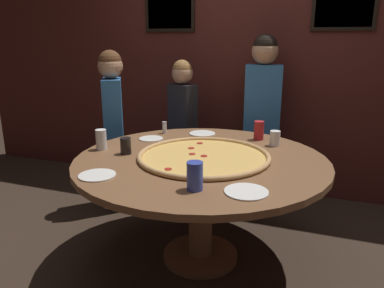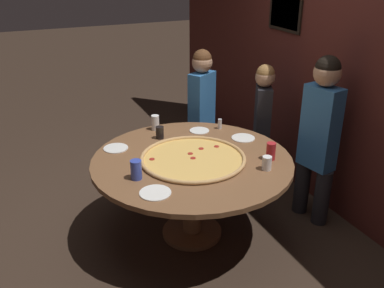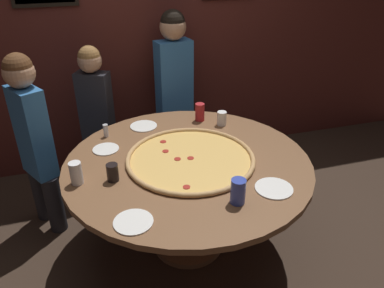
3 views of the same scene
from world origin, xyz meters
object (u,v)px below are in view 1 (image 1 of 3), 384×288
at_px(white_plate_far_back, 246,192).
at_px(diner_far_left, 262,110).
at_px(drink_cup_far_left, 275,138).
at_px(white_plate_right_side, 97,175).
at_px(drink_cup_near_right, 259,130).
at_px(diner_centre_back, 114,121).
at_px(condiment_shaker, 165,127).
at_px(dining_table, 201,175).
at_px(giant_pizza, 204,156).
at_px(white_plate_near_front, 151,139).
at_px(drink_cup_centre_back, 195,176).
at_px(drink_cup_front_edge, 101,140).
at_px(diner_side_left, 183,121).
at_px(white_plate_beside_cup, 202,133).
at_px(drink_cup_near_left, 126,146).

xyz_separation_m(white_plate_far_back, diner_far_left, (-0.20, 1.58, 0.12)).
relative_size(drink_cup_far_left, white_plate_right_side, 0.52).
relative_size(white_plate_right_side, white_plate_far_back, 0.93).
distance_m(drink_cup_near_right, diner_centre_back, 1.27).
xyz_separation_m(condiment_shaker, diner_centre_back, (-0.51, 0.05, 0.00)).
height_order(dining_table, condiment_shaker, condiment_shaker).
bearing_deg(condiment_shaker, giant_pizza, -44.96).
distance_m(drink_cup_near_right, white_plate_near_front, 0.83).
bearing_deg(drink_cup_centre_back, white_plate_near_front, 128.42).
xyz_separation_m(dining_table, drink_cup_front_edge, (-0.71, -0.06, 0.20)).
relative_size(diner_side_left, diner_far_left, 0.85).
bearing_deg(drink_cup_far_left, white_plate_right_side, -131.53).
relative_size(drink_cup_centre_back, white_plate_beside_cup, 0.71).
xyz_separation_m(diner_centre_back, diner_side_left, (0.47, 0.45, -0.05)).
relative_size(giant_pizza, white_plate_right_side, 4.11).
xyz_separation_m(drink_cup_far_left, white_plate_far_back, (-0.01, -0.91, -0.05)).
relative_size(drink_cup_front_edge, white_plate_near_front, 0.78).
distance_m(drink_cup_near_right, drink_cup_far_left, 0.19).
bearing_deg(drink_cup_centre_back, drink_cup_far_left, 74.35).
height_order(giant_pizza, drink_cup_far_left, drink_cup_far_left).
height_order(white_plate_far_back, diner_far_left, diner_far_left).
distance_m(condiment_shaker, diner_centre_back, 0.51).
xyz_separation_m(giant_pizza, white_plate_far_back, (0.38, -0.46, -0.01)).
distance_m(drink_cup_far_left, condiment_shaker, 0.90).
xyz_separation_m(diner_side_left, diner_far_left, (0.72, 0.11, 0.13)).
bearing_deg(white_plate_far_back, white_plate_right_side, -176.08).
bearing_deg(condiment_shaker, dining_table, -46.30).
xyz_separation_m(drink_cup_near_right, white_plate_near_front, (-0.78, -0.27, -0.07)).
bearing_deg(white_plate_right_side, white_plate_far_back, 3.92).
bearing_deg(drink_cup_near_left, diner_side_left, 91.22).
distance_m(giant_pizza, drink_cup_centre_back, 0.54).
bearing_deg(giant_pizza, drink_cup_centre_back, -76.83).
bearing_deg(diner_far_left, drink_cup_near_left, 50.15).
bearing_deg(condiment_shaker, drink_cup_far_left, -3.79).
bearing_deg(white_plate_right_side, diner_far_left, 68.59).
distance_m(giant_pizza, white_plate_right_side, 0.70).
xyz_separation_m(giant_pizza, white_plate_beside_cup, (-0.21, 0.59, -0.01)).
height_order(drink_cup_front_edge, condiment_shaker, drink_cup_front_edge).
xyz_separation_m(drink_cup_front_edge, diner_centre_back, (-0.28, 0.62, -0.02)).
bearing_deg(diner_far_left, drink_cup_far_left, 97.60).
bearing_deg(drink_cup_near_left, dining_table, 10.53).
distance_m(drink_cup_centre_back, drink_cup_far_left, 1.00).
height_order(drink_cup_front_edge, diner_far_left, diner_far_left).
distance_m(drink_cup_near_right, drink_cup_near_left, 1.02).
distance_m(drink_cup_front_edge, drink_cup_far_left, 1.23).
height_order(drink_cup_far_left, drink_cup_near_left, drink_cup_near_left).
relative_size(white_plate_far_back, diner_centre_back, 0.16).
bearing_deg(white_plate_far_back, diner_far_left, 97.20).
bearing_deg(white_plate_right_side, condiment_shaker, 92.26).
bearing_deg(drink_cup_near_left, diner_centre_back, 127.09).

